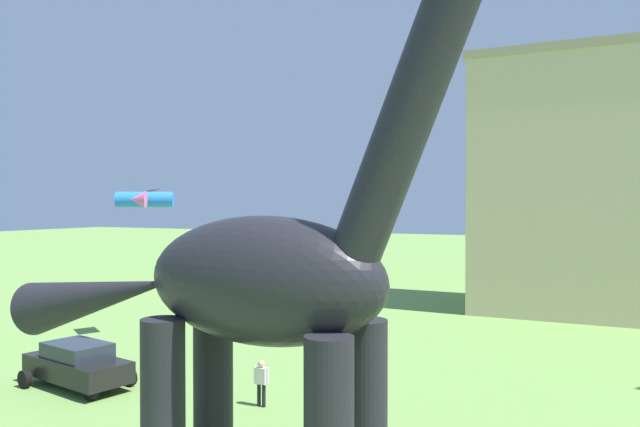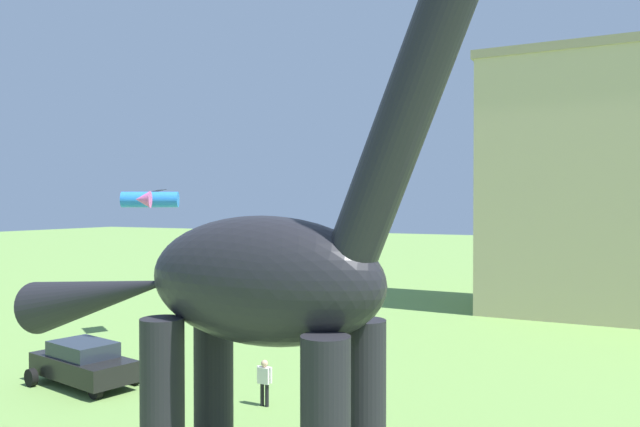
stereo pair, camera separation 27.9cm
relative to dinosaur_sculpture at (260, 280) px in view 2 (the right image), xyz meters
name	(u,v)px [view 2 (the right image)]	position (x,y,z in m)	size (l,w,h in m)	color
dinosaur_sculpture	(260,280)	(0.00, 0.00, 0.00)	(12.75, 2.70, 13.33)	black
parked_sedan_left	(83,363)	(-10.36, 4.68, -4.01)	(4.47, 2.57, 1.55)	black
person_strolling_adult	(265,378)	(-3.47, 5.69, -3.93)	(0.55, 0.24, 1.47)	black
kite_high_left	(150,192)	(-13.66, 11.72, 2.12)	(1.92, 1.81, 0.29)	black
kite_near_low	(390,141)	(-3.20, 16.03, 4.44)	(0.96, 0.96, 1.01)	yellow
kite_mid_left	(149,200)	(-8.61, 6.10, 1.74)	(2.03, 2.09, 0.59)	#287AE5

